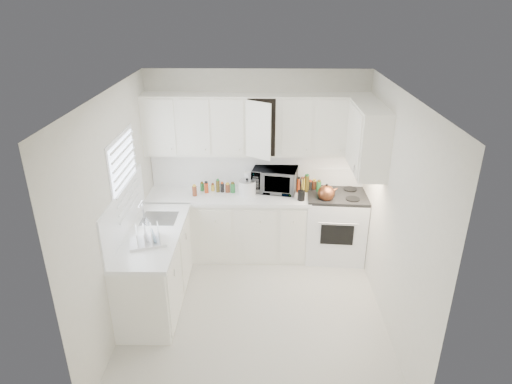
{
  "coord_description": "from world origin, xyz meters",
  "views": [
    {
      "loc": [
        0.09,
        -4.35,
        3.49
      ],
      "look_at": [
        0.0,
        0.7,
        1.25
      ],
      "focal_mm": 31.51,
      "sensor_mm": 36.0,
      "label": 1
    }
  ],
  "objects_px": {
    "tea_kettle": "(326,192)",
    "utensil_crock": "(302,189)",
    "rice_cooker": "(247,186)",
    "dish_rack": "(147,235)",
    "stove": "(336,217)",
    "microwave": "(275,177)"
  },
  "relations": [
    {
      "from": "tea_kettle",
      "to": "dish_rack",
      "type": "distance_m",
      "value": 2.42
    },
    {
      "from": "tea_kettle",
      "to": "utensil_crock",
      "type": "height_order",
      "value": "utensil_crock"
    },
    {
      "from": "microwave",
      "to": "rice_cooker",
      "type": "height_order",
      "value": "microwave"
    },
    {
      "from": "rice_cooker",
      "to": "microwave",
      "type": "bearing_deg",
      "value": 30.73
    },
    {
      "from": "dish_rack",
      "to": "tea_kettle",
      "type": "bearing_deg",
      "value": 11.51
    },
    {
      "from": "stove",
      "to": "rice_cooker",
      "type": "height_order",
      "value": "stove"
    },
    {
      "from": "microwave",
      "to": "dish_rack",
      "type": "bearing_deg",
      "value": -123.53
    },
    {
      "from": "rice_cooker",
      "to": "dish_rack",
      "type": "height_order",
      "value": "rice_cooker"
    },
    {
      "from": "stove",
      "to": "tea_kettle",
      "type": "relative_size",
      "value": 4.43
    },
    {
      "from": "stove",
      "to": "microwave",
      "type": "distance_m",
      "value": 1.02
    },
    {
      "from": "microwave",
      "to": "utensil_crock",
      "type": "bearing_deg",
      "value": -32.01
    },
    {
      "from": "microwave",
      "to": "dish_rack",
      "type": "xyz_separation_m",
      "value": [
        -1.44,
        -1.49,
        -0.1
      ]
    },
    {
      "from": "tea_kettle",
      "to": "utensil_crock",
      "type": "bearing_deg",
      "value": 173.7
    },
    {
      "from": "rice_cooker",
      "to": "utensil_crock",
      "type": "xyz_separation_m",
      "value": [
        0.73,
        -0.17,
        0.04
      ]
    },
    {
      "from": "tea_kettle",
      "to": "rice_cooker",
      "type": "relative_size",
      "value": 1.18
    },
    {
      "from": "microwave",
      "to": "dish_rack",
      "type": "relative_size",
      "value": 1.53
    },
    {
      "from": "tea_kettle",
      "to": "dish_rack",
      "type": "xyz_separation_m",
      "value": [
        -2.12,
        -1.17,
        -0.01
      ]
    },
    {
      "from": "stove",
      "to": "microwave",
      "type": "relative_size",
      "value": 2.07
    },
    {
      "from": "microwave",
      "to": "rice_cooker",
      "type": "relative_size",
      "value": 2.54
    },
    {
      "from": "stove",
      "to": "rice_cooker",
      "type": "xyz_separation_m",
      "value": [
        -1.24,
        0.02,
        0.45
      ]
    },
    {
      "from": "utensil_crock",
      "to": "tea_kettle",
      "type": "bearing_deg",
      "value": -0.47
    },
    {
      "from": "utensil_crock",
      "to": "rice_cooker",
      "type": "bearing_deg",
      "value": 166.62
    }
  ]
}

